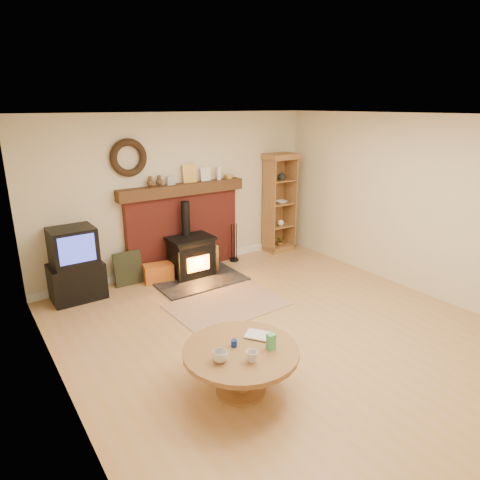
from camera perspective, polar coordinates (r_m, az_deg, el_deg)
ground at (r=5.46m, az=5.91°, el=-12.26°), size 5.50×5.50×0.00m
room_shell at (r=4.90m, az=5.67°, el=5.83°), size 5.02×5.52×2.61m
chimney_breast at (r=7.23m, az=-7.55°, el=2.17°), size 2.20×0.22×1.78m
wood_stove at (r=7.01m, az=-6.40°, el=-2.40°), size 1.40×1.00×1.23m
area_rug at (r=6.12m, az=-1.70°, el=-8.62°), size 1.61×1.14×0.01m
tv_unit at (r=6.56m, az=-21.11°, el=-3.19°), size 0.74×0.53×1.07m
curio_cabinet at (r=8.14m, az=5.18°, el=4.94°), size 0.60×0.43×1.86m
firelog_box at (r=6.97m, az=-10.83°, el=-4.33°), size 0.50×0.37×0.28m
leaning_painting at (r=6.91m, az=-14.67°, el=-3.67°), size 0.45×0.12×0.53m
fire_tools at (r=7.72m, az=-0.78°, el=-1.86°), size 0.16×0.16×0.70m
coffee_table at (r=4.27m, az=0.14°, el=-15.38°), size 1.13×1.13×0.64m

